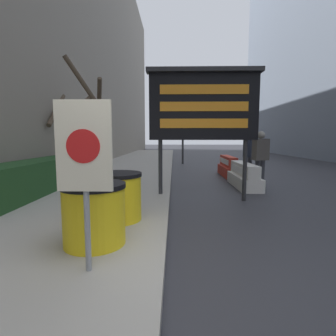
% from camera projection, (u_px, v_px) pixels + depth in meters
% --- Properties ---
extents(ground_plane, '(120.00, 120.00, 0.00)m').
position_uv_depth(ground_plane, '(164.00, 283.00, 2.80)').
color(ground_plane, '#2D2D33').
extents(hedge_strip, '(0.90, 4.46, 0.82)m').
position_uv_depth(hedge_strip, '(34.00, 177.00, 6.60)').
color(hedge_strip, '#1E421E').
rests_on(hedge_strip, sidewalk_left).
extents(bare_tree, '(1.88, 2.04, 4.00)m').
position_uv_depth(bare_tree, '(81.00, 126.00, 9.22)').
color(bare_tree, '#4C3D2D').
rests_on(bare_tree, sidewalk_left).
extents(barrel_drum_foreground, '(0.82, 0.82, 0.81)m').
position_uv_depth(barrel_drum_foreground, '(94.00, 214.00, 3.40)').
color(barrel_drum_foreground, yellow).
rests_on(barrel_drum_foreground, sidewalk_left).
extents(barrel_drum_middle, '(0.82, 0.82, 0.81)m').
position_uv_depth(barrel_drum_middle, '(118.00, 196.00, 4.43)').
color(barrel_drum_middle, yellow).
rests_on(barrel_drum_middle, sidewalk_left).
extents(warning_sign, '(0.56, 0.08, 1.76)m').
position_uv_depth(warning_sign, '(84.00, 158.00, 2.61)').
color(warning_sign, gray).
rests_on(warning_sign, sidewalk_left).
extents(message_board, '(2.72, 0.36, 3.18)m').
position_uv_depth(message_board, '(203.00, 106.00, 6.27)').
color(message_board, '#28282B').
rests_on(message_board, ground_plane).
extents(jersey_barrier_white, '(0.62, 2.18, 0.76)m').
position_uv_depth(jersey_barrier_white, '(244.00, 176.00, 8.34)').
color(jersey_barrier_white, silver).
rests_on(jersey_barrier_white, ground_plane).
extents(jersey_barrier_red_striped, '(0.52, 2.05, 0.81)m').
position_uv_depth(jersey_barrier_red_striped, '(228.00, 167.00, 10.77)').
color(jersey_barrier_red_striped, red).
rests_on(jersey_barrier_red_striped, ground_plane).
extents(traffic_cone_near, '(0.44, 0.44, 0.79)m').
position_uv_depth(traffic_cone_near, '(244.00, 174.00, 8.48)').
color(traffic_cone_near, black).
rests_on(traffic_cone_near, ground_plane).
extents(traffic_light_near_curb, '(0.28, 0.44, 3.53)m').
position_uv_depth(traffic_light_near_curb, '(183.00, 121.00, 15.48)').
color(traffic_light_near_curb, '#2D2D30').
rests_on(traffic_light_near_curb, ground_plane).
extents(pedestrian_worker, '(0.46, 0.54, 1.79)m').
position_uv_depth(pedestrian_worker, '(248.00, 152.00, 9.55)').
color(pedestrian_worker, '#333338').
rests_on(pedestrian_worker, ground_plane).
extents(pedestrian_passerby, '(0.52, 0.40, 1.77)m').
position_uv_depth(pedestrian_passerby, '(260.00, 154.00, 8.26)').
color(pedestrian_passerby, '#333338').
rests_on(pedestrian_passerby, ground_plane).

